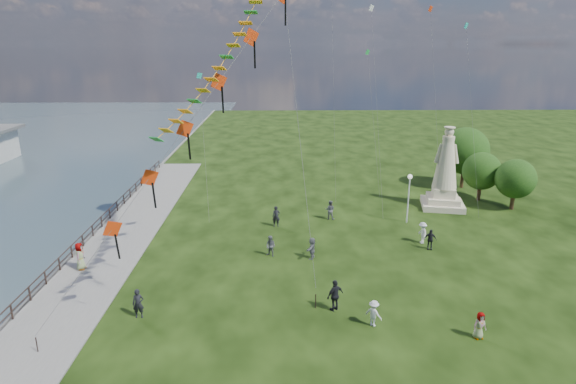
{
  "coord_description": "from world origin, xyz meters",
  "views": [
    {
      "loc": [
        -1.54,
        -21.54,
        14.59
      ],
      "look_at": [
        -1.0,
        8.0,
        5.5
      ],
      "focal_mm": 30.0,
      "sensor_mm": 36.0,
      "label": 1
    }
  ],
  "objects_px": {
    "person_0": "(138,304)",
    "person_11": "(312,248)",
    "person_4": "(480,325)",
    "statue": "(445,178)",
    "person_3": "(335,295)",
    "person_10": "(80,258)",
    "person_2": "(374,313)",
    "lamppost": "(409,188)",
    "person_8": "(422,233)",
    "person_9": "(430,239)",
    "person_1": "(271,246)",
    "person_6": "(276,216)",
    "person_7": "(330,210)"
  },
  "relations": [
    {
      "from": "statue",
      "to": "person_10",
      "type": "relative_size",
      "value": 4.01
    },
    {
      "from": "person_2",
      "to": "person_1",
      "type": "bearing_deg",
      "value": -17.29
    },
    {
      "from": "person_0",
      "to": "person_1",
      "type": "xyz_separation_m",
      "value": [
        7.21,
        7.97,
        -0.08
      ]
    },
    {
      "from": "person_1",
      "to": "person_10",
      "type": "bearing_deg",
      "value": -138.51
    },
    {
      "from": "lamppost",
      "to": "person_11",
      "type": "bearing_deg",
      "value": -140.62
    },
    {
      "from": "person_10",
      "to": "person_11",
      "type": "distance_m",
      "value": 15.74
    },
    {
      "from": "lamppost",
      "to": "person_3",
      "type": "relative_size",
      "value": 2.24
    },
    {
      "from": "person_3",
      "to": "person_10",
      "type": "bearing_deg",
      "value": -52.26
    },
    {
      "from": "person_10",
      "to": "person_1",
      "type": "bearing_deg",
      "value": -82.14
    },
    {
      "from": "person_0",
      "to": "person_1",
      "type": "bearing_deg",
      "value": 40.81
    },
    {
      "from": "lamppost",
      "to": "person_2",
      "type": "bearing_deg",
      "value": -110.41
    },
    {
      "from": "person_2",
      "to": "person_3",
      "type": "distance_m",
      "value": 2.51
    },
    {
      "from": "person_2",
      "to": "person_4",
      "type": "xyz_separation_m",
      "value": [
        5.24,
        -1.25,
        -0.01
      ]
    },
    {
      "from": "lamppost",
      "to": "person_2",
      "type": "distance_m",
      "value": 16.87
    },
    {
      "from": "person_7",
      "to": "person_9",
      "type": "distance_m",
      "value": 9.43
    },
    {
      "from": "person_3",
      "to": "person_11",
      "type": "bearing_deg",
      "value": -117.36
    },
    {
      "from": "person_8",
      "to": "person_9",
      "type": "distance_m",
      "value": 1.21
    },
    {
      "from": "person_0",
      "to": "person_9",
      "type": "xyz_separation_m",
      "value": [
        18.99,
        8.98,
        -0.06
      ]
    },
    {
      "from": "statue",
      "to": "person_1",
      "type": "distance_m",
      "value": 19.23
    },
    {
      "from": "person_1",
      "to": "person_2",
      "type": "distance_m",
      "value": 10.68
    },
    {
      "from": "statue",
      "to": "person_4",
      "type": "height_order",
      "value": "statue"
    },
    {
      "from": "person_0",
      "to": "person_10",
      "type": "distance_m",
      "value": 8.08
    },
    {
      "from": "lamppost",
      "to": "person_1",
      "type": "bearing_deg",
      "value": -150.11
    },
    {
      "from": "lamppost",
      "to": "person_8",
      "type": "relative_size",
      "value": 2.54
    },
    {
      "from": "person_1",
      "to": "person_9",
      "type": "distance_m",
      "value": 11.83
    },
    {
      "from": "statue",
      "to": "person_1",
      "type": "bearing_deg",
      "value": -134.89
    },
    {
      "from": "lamppost",
      "to": "person_8",
      "type": "xyz_separation_m",
      "value": [
        0.03,
        -4.43,
        -2.23
      ]
    },
    {
      "from": "person_1",
      "to": "person_8",
      "type": "bearing_deg",
      "value": 43.07
    },
    {
      "from": "person_10",
      "to": "person_2",
      "type": "bearing_deg",
      "value": -112.1
    },
    {
      "from": "statue",
      "to": "person_2",
      "type": "xyz_separation_m",
      "value": [
        -10.19,
        -19.67,
        -2.11
      ]
    },
    {
      "from": "person_0",
      "to": "person_11",
      "type": "height_order",
      "value": "person_0"
    },
    {
      "from": "person_4",
      "to": "statue",
      "type": "bearing_deg",
      "value": 63.82
    },
    {
      "from": "person_7",
      "to": "person_6",
      "type": "bearing_deg",
      "value": 34.53
    },
    {
      "from": "person_2",
      "to": "person_11",
      "type": "xyz_separation_m",
      "value": [
        -2.75,
        8.62,
        0.04
      ]
    },
    {
      "from": "person_1",
      "to": "person_7",
      "type": "height_order",
      "value": "person_7"
    },
    {
      "from": "person_4",
      "to": "person_10",
      "type": "distance_m",
      "value": 25.05
    },
    {
      "from": "statue",
      "to": "person_9",
      "type": "xyz_separation_m",
      "value": [
        -4.1,
        -9.63,
        -2.07
      ]
    },
    {
      "from": "statue",
      "to": "person_4",
      "type": "bearing_deg",
      "value": -91.99
    },
    {
      "from": "person_4",
      "to": "person_9",
      "type": "bearing_deg",
      "value": 72.83
    },
    {
      "from": "person_0",
      "to": "person_10",
      "type": "bearing_deg",
      "value": 125.91
    },
    {
      "from": "person_0",
      "to": "person_11",
      "type": "distance_m",
      "value": 12.65
    },
    {
      "from": "person_3",
      "to": "person_0",
      "type": "bearing_deg",
      "value": -31.39
    },
    {
      "from": "person_6",
      "to": "person_7",
      "type": "height_order",
      "value": "person_6"
    },
    {
      "from": "person_11",
      "to": "statue",
      "type": "bearing_deg",
      "value": 149.57
    },
    {
      "from": "person_4",
      "to": "person_10",
      "type": "bearing_deg",
      "value": 147.92
    },
    {
      "from": "person_3",
      "to": "person_11",
      "type": "relative_size",
      "value": 1.2
    },
    {
      "from": "person_9",
      "to": "person_10",
      "type": "distance_m",
      "value": 24.69
    },
    {
      "from": "person_11",
      "to": "person_4",
      "type": "bearing_deg",
      "value": 58.08
    },
    {
      "from": "person_0",
      "to": "person_7",
      "type": "relative_size",
      "value": 1.0
    },
    {
      "from": "person_1",
      "to": "person_4",
      "type": "bearing_deg",
      "value": -10.96
    }
  ]
}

